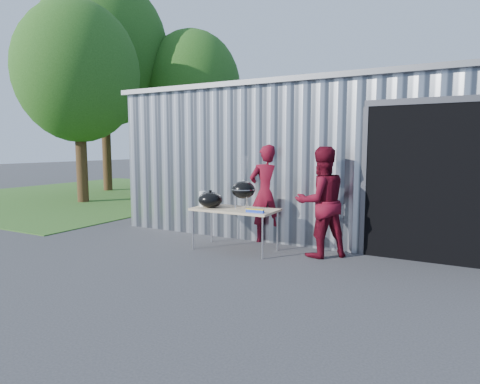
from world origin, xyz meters
The scene contains 14 objects.
ground centered at (0.00, 0.00, 0.00)m, with size 80.00×80.00×0.00m, color #323235.
building centered at (0.92, 4.59, 1.54)m, with size 8.20×6.20×3.10m.
grass_patch centered at (-9.00, 6.00, 0.01)m, with size 10.00×12.00×0.02m, color #2D591E.
tree_left centered at (-7.50, 4.00, 4.23)m, with size 3.92×3.92×6.50m.
tree_mid centered at (-9.50, 7.00, 5.68)m, with size 5.26×5.26×8.72m.
tree_far centered at (-6.50, 9.00, 4.35)m, with size 4.03×4.03×6.68m.
folding_table centered at (-0.01, 0.93, 0.71)m, with size 1.50×0.75×0.75m.
kettle_grill centered at (0.13, 0.99, 1.17)m, with size 0.42×0.42×0.93m.
grill_lid centered at (-0.45, 0.83, 0.89)m, with size 0.44×0.44×0.32m.
paper_towels centered at (-0.65, 0.88, 0.89)m, with size 0.12×0.12×0.28m, color white.
white_tub centered at (-0.56, 1.12, 0.80)m, with size 0.20×0.15×0.10m, color white.
foil_box centered at (0.51, 0.68, 0.78)m, with size 0.32×0.05×0.06m.
person_cook centered at (0.25, 1.77, 0.94)m, with size 0.69×0.45×1.89m, color #5A0918.
person_bystander centered at (1.46, 1.24, 0.92)m, with size 0.90×0.70×1.85m, color #5A0918.
Camera 1 is at (3.40, -5.24, 1.84)m, focal length 30.00 mm.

